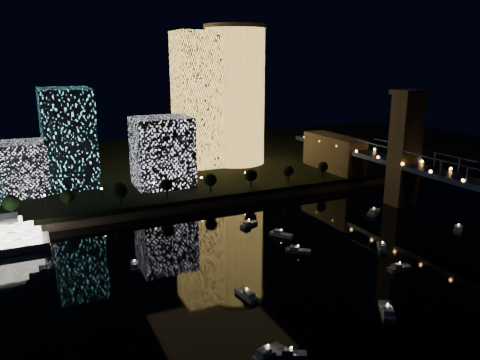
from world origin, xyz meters
name	(u,v)px	position (x,y,z in m)	size (l,w,h in m)	color
ground	(354,280)	(0.00, 0.00, 0.00)	(520.00, 520.00, 0.00)	black
far_bank	(181,163)	(0.00, 160.00, 2.50)	(420.00, 160.00, 5.00)	black
seawall	(237,200)	(0.00, 82.00, 1.50)	(420.00, 6.00, 3.00)	#6B5E4C
tower_cylindrical	(235,96)	(25.47, 138.49, 42.59)	(34.00, 34.00, 74.93)	#FFC151
tower_rectangular	(197,101)	(3.22, 138.97, 40.62)	(22.39, 22.39, 71.23)	#FFC151
midrise_blocks	(73,150)	(-63.70, 119.85, 22.51)	(99.33, 45.01, 44.67)	white
motorboats	(325,258)	(0.05, 14.77, 0.81)	(123.36, 82.52, 2.78)	silver
esplanade_trees	(142,188)	(-40.82, 88.00, 10.47)	(165.90, 6.85, 8.93)	black
street_lamps	(154,186)	(-34.00, 94.00, 9.02)	(132.70, 0.70, 5.65)	black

